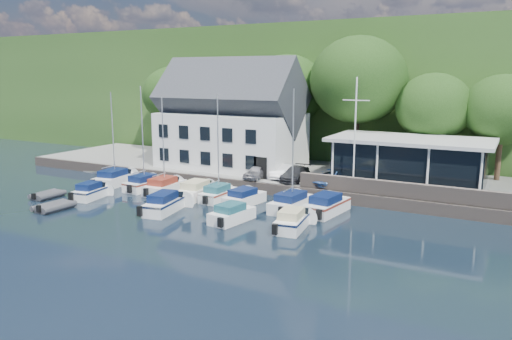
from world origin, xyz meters
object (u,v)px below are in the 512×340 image
object	(u,v)px
boat_r2_2	(165,202)
harbor_building	(231,124)
flagpole	(355,135)
boat_r1_5	(244,196)
dinghy_0	(47,194)
car_blue	(332,176)
boat_r2_0	(91,190)
car_silver	(257,172)
boat_r1_0	(113,137)
boat_r1_1	(143,142)
car_white	(285,171)
boat_r1_4	(218,151)
car_dgrey	(295,174)
club_pavilion	(410,162)
boat_r1_2	(163,143)
boat_r2_4	(293,219)
boat_r1_7	(327,203)
dinghy_1	(54,205)
boat_r2_3	(232,212)
boat_r1_3	(197,189)
boat_r1_6	(293,153)

from	to	relation	value
boat_r2_2	harbor_building	bearing A→B (deg)	90.28
flagpole	boat_r1_5	xyz separation A→B (m)	(-7.48, -5.01, -4.92)
dinghy_0	boat_r2_2	bearing A→B (deg)	6.33
car_blue	boat_r2_0	world-z (taller)	car_blue
boat_r2_2	car_silver	bearing A→B (deg)	65.52
boat_r1_0	boat_r1_1	xyz separation A→B (m)	(3.90, -0.35, -0.21)
car_white	boat_r1_4	world-z (taller)	boat_r1_4
car_dgrey	club_pavilion	bearing A→B (deg)	13.03
boat_r1_2	boat_r1_5	bearing A→B (deg)	-2.86
club_pavilion	car_silver	xyz separation A→B (m)	(-12.83, -3.50, -1.44)
harbor_building	boat_r1_2	xyz separation A→B (m)	(-1.31, -9.34, -0.90)
boat_r2_4	boat_r1_7	bearing A→B (deg)	73.67
boat_r2_4	boat_r1_5	bearing A→B (deg)	138.26
car_dgrey	boat_r1_0	bearing A→B (deg)	-164.01
car_silver	car_blue	bearing A→B (deg)	7.30
boat_r1_0	dinghy_1	world-z (taller)	boat_r1_0
boat_r2_3	boat_r1_2	bearing A→B (deg)	162.66
boat_r1_3	boat_r1_6	bearing A→B (deg)	-2.03
club_pavilion	dinghy_1	xyz separation A→B (m)	(-23.39, -17.37, -2.69)
boat_r1_5	boat_r2_4	xyz separation A→B (m)	(6.11, -4.10, 0.04)
boat_r1_2	boat_r2_3	distance (m)	11.42
boat_r1_6	dinghy_1	bearing A→B (deg)	-146.27
boat_r1_7	boat_r2_4	size ratio (longest dim) A/B	1.15
boat_r1_7	car_silver	bearing A→B (deg)	158.04
flagpole	boat_r1_1	size ratio (longest dim) A/B	1.04
boat_r1_5	boat_r1_6	bearing A→B (deg)	11.05
car_white	boat_r1_7	size ratio (longest dim) A/B	0.59
flagpole	boat_r2_4	world-z (taller)	flagpole
car_blue	boat_r2_2	world-z (taller)	car_blue
boat_r1_1	boat_r1_4	xyz separation A→B (m)	(7.99, -0.01, -0.25)
boat_r1_2	boat_r1_4	bearing A→B (deg)	-1.14
boat_r1_4	boat_r2_0	size ratio (longest dim) A/B	1.66
car_white	boat_r2_2	world-z (taller)	car_white
boat_r1_4	boat_r2_2	distance (m)	6.21
boat_r2_2	boat_r2_4	world-z (taller)	boat_r2_2
car_dgrey	boat_r1_7	distance (m)	7.53
boat_r1_4	boat_r2_3	distance (m)	7.21
boat_r1_7	boat_r2_0	xyz separation A→B (m)	(-19.31, -5.03, -0.07)
boat_r1_5	dinghy_0	world-z (taller)	boat_r1_5
boat_r1_4	boat_r1_6	distance (m)	6.71
boat_r1_7	dinghy_1	xyz separation A→B (m)	(-19.04, -9.13, -0.41)
car_silver	boat_r1_4	distance (m)	5.88
boat_r1_0	dinghy_1	size ratio (longest dim) A/B	2.97
boat_r1_1	boat_r1_0	bearing A→B (deg)	178.64
boat_r2_2	dinghy_0	world-z (taller)	boat_r2_2
car_dgrey	boat_r1_1	bearing A→B (deg)	-157.26
boat_r2_3	dinghy_0	bearing A→B (deg)	-167.02
flagpole	boat_r1_7	world-z (taller)	flagpole
car_blue	harbor_building	bearing A→B (deg)	-176.75
harbor_building	dinghy_0	world-z (taller)	harbor_building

